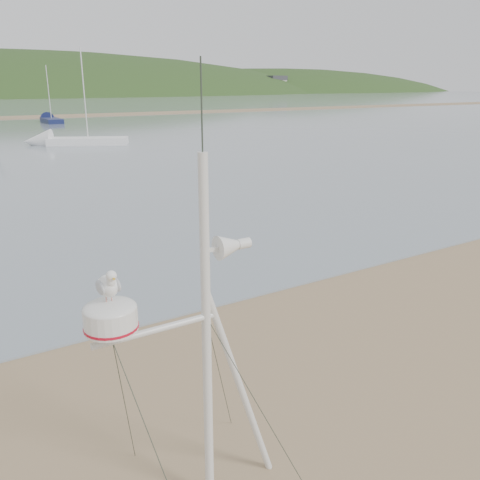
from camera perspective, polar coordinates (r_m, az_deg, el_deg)
mast_rig at (r=5.51m, az=-3.89°, el=-18.85°), size 2.02×2.16×4.57m
sailboat_white_near at (r=40.26m, az=-19.56°, el=10.41°), size 7.51×4.92×7.41m
sailboat_blue_far at (r=65.96m, az=-20.70°, el=12.55°), size 1.92×7.01×6.92m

